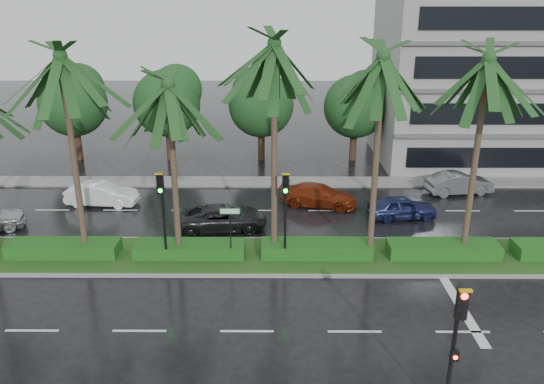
{
  "coord_description": "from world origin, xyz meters",
  "views": [
    {
      "loc": [
        1.02,
        -21.7,
        11.57
      ],
      "look_at": [
        0.9,
        1.5,
        3.15
      ],
      "focal_mm": 35.0,
      "sensor_mm": 36.0,
      "label": 1
    }
  ],
  "objects_px": {
    "car_red": "(319,195)",
    "car_white": "(102,194)",
    "car_darkgrey": "(222,218)",
    "car_grey": "(459,183)",
    "signal_median_left": "(162,204)",
    "signal_near": "(454,348)",
    "street_sign": "(230,221)",
    "car_blue": "(402,207)"
  },
  "relations": [
    {
      "from": "street_sign",
      "to": "car_red",
      "type": "xyz_separation_m",
      "value": [
        4.65,
        7.33,
        -1.47
      ]
    },
    {
      "from": "signal_median_left",
      "to": "car_white",
      "type": "distance_m",
      "value": 9.51
    },
    {
      "from": "car_white",
      "to": "car_blue",
      "type": "relative_size",
      "value": 1.1
    },
    {
      "from": "signal_median_left",
      "to": "car_blue",
      "type": "xyz_separation_m",
      "value": [
        12.15,
        5.61,
        -2.35
      ]
    },
    {
      "from": "car_white",
      "to": "car_grey",
      "type": "height_order",
      "value": "car_grey"
    },
    {
      "from": "signal_median_left",
      "to": "car_red",
      "type": "xyz_separation_m",
      "value": [
        7.65,
        7.52,
        -2.35
      ]
    },
    {
      "from": "car_darkgrey",
      "to": "car_blue",
      "type": "relative_size",
      "value": 1.25
    },
    {
      "from": "street_sign",
      "to": "car_darkgrey",
      "type": "xyz_separation_m",
      "value": [
        -0.78,
        3.82,
        -1.46
      ]
    },
    {
      "from": "car_white",
      "to": "car_darkgrey",
      "type": "relative_size",
      "value": 0.88
    },
    {
      "from": "car_grey",
      "to": "car_white",
      "type": "bearing_deg",
      "value": 85.79
    },
    {
      "from": "street_sign",
      "to": "car_white",
      "type": "height_order",
      "value": "street_sign"
    },
    {
      "from": "car_darkgrey",
      "to": "car_red",
      "type": "relative_size",
      "value": 1.06
    },
    {
      "from": "car_red",
      "to": "car_grey",
      "type": "relative_size",
      "value": 1.07
    },
    {
      "from": "street_sign",
      "to": "car_white",
      "type": "xyz_separation_m",
      "value": [
        -8.29,
        7.37,
        -1.44
      ]
    },
    {
      "from": "signal_near",
      "to": "car_grey",
      "type": "relative_size",
      "value": 1.04
    },
    {
      "from": "street_sign",
      "to": "car_blue",
      "type": "distance_m",
      "value": 10.74
    },
    {
      "from": "car_white",
      "to": "signal_median_left",
      "type": "bearing_deg",
      "value": -141.35
    },
    {
      "from": "signal_near",
      "to": "car_red",
      "type": "distance_m",
      "value": 17.46
    },
    {
      "from": "signal_median_left",
      "to": "street_sign",
      "type": "distance_m",
      "value": 3.13
    },
    {
      "from": "car_white",
      "to": "car_darkgrey",
      "type": "xyz_separation_m",
      "value": [
        7.51,
        -3.56,
        -0.03
      ]
    },
    {
      "from": "street_sign",
      "to": "car_white",
      "type": "distance_m",
      "value": 11.18
    },
    {
      "from": "signal_near",
      "to": "street_sign",
      "type": "height_order",
      "value": "signal_near"
    },
    {
      "from": "signal_median_left",
      "to": "car_grey",
      "type": "relative_size",
      "value": 1.04
    },
    {
      "from": "car_white",
      "to": "car_red",
      "type": "distance_m",
      "value": 12.94
    },
    {
      "from": "signal_near",
      "to": "car_darkgrey",
      "type": "distance_m",
      "value": 15.85
    },
    {
      "from": "street_sign",
      "to": "car_grey",
      "type": "distance_m",
      "value": 16.68
    },
    {
      "from": "car_grey",
      "to": "street_sign",
      "type": "bearing_deg",
      "value": 115.08
    },
    {
      "from": "signal_near",
      "to": "car_blue",
      "type": "bearing_deg",
      "value": 81.99
    },
    {
      "from": "car_red",
      "to": "car_blue",
      "type": "height_order",
      "value": "car_red"
    },
    {
      "from": "car_blue",
      "to": "car_grey",
      "type": "bearing_deg",
      "value": -55.61
    },
    {
      "from": "car_darkgrey",
      "to": "car_red",
      "type": "bearing_deg",
      "value": -65.82
    },
    {
      "from": "car_red",
      "to": "car_white",
      "type": "bearing_deg",
      "value": 103.91
    },
    {
      "from": "signal_near",
      "to": "car_grey",
      "type": "distance_m",
      "value": 20.55
    },
    {
      "from": "signal_near",
      "to": "car_white",
      "type": "bearing_deg",
      "value": 131.56
    },
    {
      "from": "signal_near",
      "to": "street_sign",
      "type": "distance_m",
      "value": 12.11
    },
    {
      "from": "car_red",
      "to": "car_darkgrey",
      "type": "bearing_deg",
      "value": 137.03
    },
    {
      "from": "car_red",
      "to": "car_grey",
      "type": "xyz_separation_m",
      "value": [
        9.0,
        2.15,
        0.04
      ]
    },
    {
      "from": "car_white",
      "to": "car_grey",
      "type": "distance_m",
      "value": 22.04
    },
    {
      "from": "street_sign",
      "to": "car_blue",
      "type": "height_order",
      "value": "street_sign"
    },
    {
      "from": "car_blue",
      "to": "signal_median_left",
      "type": "bearing_deg",
      "value": 107.14
    },
    {
      "from": "street_sign",
      "to": "car_grey",
      "type": "relative_size",
      "value": 0.62
    },
    {
      "from": "car_darkgrey",
      "to": "car_grey",
      "type": "distance_m",
      "value": 15.5
    }
  ]
}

